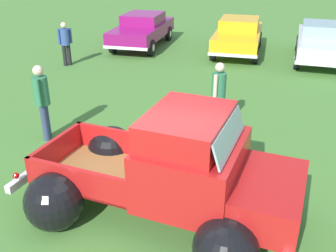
# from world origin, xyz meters

# --- Properties ---
(ground_plane) EXTENTS (80.00, 80.00, 0.00)m
(ground_plane) POSITION_xyz_m (0.00, 0.00, 0.00)
(ground_plane) COLOR #477A33
(vintage_pickup_truck) EXTENTS (4.89, 3.42, 1.96)m
(vintage_pickup_truck) POSITION_xyz_m (0.38, -0.07, 0.76)
(vintage_pickup_truck) COLOR black
(vintage_pickup_truck) RESTS_ON ground
(show_car_0) EXTENTS (2.11, 4.67, 1.43)m
(show_car_0) POSITION_xyz_m (-3.23, 11.53, 0.78)
(show_car_0) COLOR black
(show_car_0) RESTS_ON ground
(show_car_1) EXTENTS (2.09, 4.43, 1.43)m
(show_car_1) POSITION_xyz_m (1.02, 11.12, 0.78)
(show_car_1) COLOR black
(show_car_1) RESTS_ON ground
(show_car_2) EXTENTS (2.35, 4.74, 1.43)m
(show_car_2) POSITION_xyz_m (4.25, 10.57, 0.78)
(show_car_2) COLOR black
(show_car_2) RESTS_ON ground
(spectator_0) EXTENTS (0.43, 0.53, 1.70)m
(spectator_0) POSITION_xyz_m (0.77, 3.45, 0.97)
(spectator_0) COLOR navy
(spectator_0) RESTS_ON ground
(spectator_1) EXTENTS (0.42, 0.53, 1.78)m
(spectator_1) POSITION_xyz_m (-3.11, 2.16, 1.02)
(spectator_1) COLOR navy
(spectator_1) RESTS_ON ground
(spectator_2) EXTENTS (0.48, 0.48, 1.62)m
(spectator_2) POSITION_xyz_m (-5.27, 7.98, 0.92)
(spectator_2) COLOR black
(spectator_2) RESTS_ON ground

